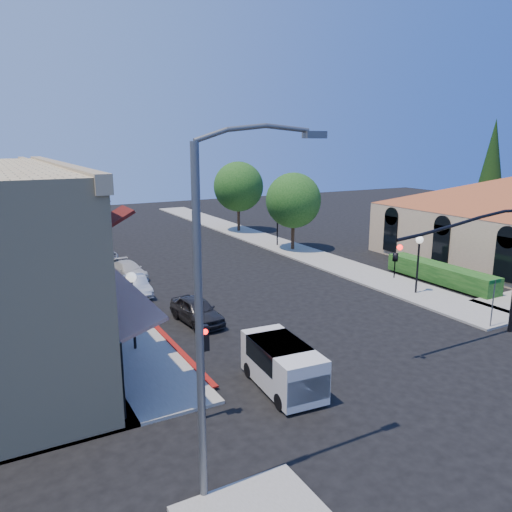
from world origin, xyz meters
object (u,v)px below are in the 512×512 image
lamppost_left_far (75,237)px  white_van (283,364)px  lamppost_right_near (419,250)px  secondary_signal (204,354)px  parked_car_b (136,286)px  street_tree_b (238,187)px  parked_car_a (197,310)px  parked_car_c (129,270)px  street_tree_a (293,200)px  lamppost_right_far (277,215)px  parked_car_d (100,253)px  conifer_far (491,170)px  lamppost_left_near (132,291)px  cobra_streetlight (212,301)px  street_name_sign (494,296)px  signal_mast_arm (489,254)px

lamppost_left_far → white_van: size_ratio=0.88×
lamppost_left_far → lamppost_right_near: (17.00, -14.00, 0.00)m
secondary_signal → parked_car_b: (1.80, 14.66, -1.75)m
street_tree_b → parked_car_a: (-13.60, -22.08, -3.89)m
white_van → parked_car_a: bearing=91.1°
parked_car_b → lamppost_left_far: bearing=111.5°
parked_car_c → parked_car_a: bearing=-93.2°
street_tree_a → lamppost_right_near: 14.08m
parked_car_b → parked_car_c: (0.62, 3.93, -0.03)m
street_tree_b → lamppost_right_far: bearing=-92.1°
lamppost_right_near → parked_car_d: bearing=129.2°
secondary_signal → lamppost_right_far: (16.50, 22.59, 0.42)m
lamppost_left_far → lamppost_right_far: (17.00, 2.00, 0.00)m
secondary_signal → lamppost_right_near: bearing=21.8°
street_tree_a → lamppost_left_far: street_tree_a is taller
conifer_far → lamppost_left_near: bearing=-164.7°
lamppost_left_near → parked_car_d: bearing=82.7°
parked_car_b → lamppost_right_far: bearing=28.6°
lamppost_left_far → parked_car_a: 12.80m
conifer_far → cobra_streetlight: bearing=-151.7°
parked_car_a → parked_car_b: size_ratio=1.11×
parked_car_c → parked_car_b: bearing=-106.5°
cobra_streetlight → street_name_sign: size_ratio=3.72×
street_tree_b → signal_mast_arm: street_tree_b is taller
signal_mast_arm → lamppost_left_far: bearing=125.0°
lamppost_right_far → parked_car_b: bearing=-151.6°
street_name_sign → white_van: street_name_sign is taller
lamppost_right_near → street_tree_a: bearing=88.8°
lamppost_left_far → white_van: 20.48m
street_name_sign → lamppost_right_far: size_ratio=0.70×
street_tree_a → cobra_streetlight: size_ratio=0.70×
street_name_sign → parked_car_a: street_name_sign is taller
conifer_far → street_name_sign: conifer_far is taller
secondary_signal → parked_car_a: (3.20, 8.52, -1.66)m
cobra_streetlight → parked_car_c: cobra_streetlight is taller
white_van → parked_car_a: (-0.16, 7.97, -0.35)m
street_name_sign → parked_car_b: 19.53m
secondary_signal → parked_car_b: 14.87m
secondary_signal → parked_car_b: size_ratio=0.96×
signal_mast_arm → street_name_sign: 2.98m
conifer_far → lamppost_left_far: bearing=173.7°
street_tree_a → parked_car_d: size_ratio=1.53×
lamppost_left_near → lamppost_right_far: same height
street_tree_a → street_name_sign: street_tree_a is taller
parked_car_b → parked_car_c: bearing=81.3°
cobra_streetlight → white_van: (4.51, 3.96, -4.26)m
secondary_signal → lamppost_right_near: (16.50, 6.59, 0.42)m
parked_car_c → white_van: bearing=-94.6°
parked_car_a → conifer_far: bearing=8.9°
conifer_far → parked_car_c: (-33.58, 2.00, -5.82)m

